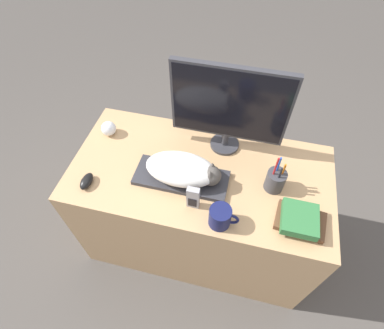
% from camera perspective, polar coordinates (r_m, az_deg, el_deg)
% --- Properties ---
extents(ground_plane, '(12.00, 12.00, 0.00)m').
position_cam_1_polar(ground_plane, '(2.03, -1.08, -21.59)').
color(ground_plane, '#4C4742').
extents(desk, '(1.31, 0.65, 0.75)m').
position_cam_1_polar(desk, '(1.81, 1.34, -8.46)').
color(desk, tan).
rests_on(desk, ground_plane).
extents(keyboard, '(0.45, 0.18, 0.02)m').
position_cam_1_polar(keyboard, '(1.45, -2.04, -2.55)').
color(keyboard, '#2D2D33').
rests_on(keyboard, desk).
extents(cat, '(0.36, 0.19, 0.12)m').
position_cam_1_polar(cat, '(1.39, -1.47, -0.98)').
color(cat, white).
rests_on(cat, keyboard).
extents(monitor, '(0.55, 0.15, 0.48)m').
position_cam_1_polar(monitor, '(1.42, 7.12, 10.92)').
color(monitor, '#333338').
rests_on(monitor, desk).
extents(computer_mouse, '(0.05, 0.10, 0.04)m').
position_cam_1_polar(computer_mouse, '(1.52, -19.44, -3.01)').
color(computer_mouse, black).
rests_on(computer_mouse, desk).
extents(coffee_mug, '(0.13, 0.10, 0.10)m').
position_cam_1_polar(coffee_mug, '(1.30, 5.46, -9.89)').
color(coffee_mug, '#141947').
rests_on(coffee_mug, desk).
extents(pen_cup, '(0.09, 0.09, 0.22)m').
position_cam_1_polar(pen_cup, '(1.44, 15.59, -2.88)').
color(pen_cup, '#38383D').
rests_on(pen_cup, desk).
extents(baseball, '(0.08, 0.08, 0.08)m').
position_cam_1_polar(baseball, '(1.69, -15.60, 6.64)').
color(baseball, silver).
rests_on(baseball, desk).
extents(phone, '(0.06, 0.03, 0.13)m').
position_cam_1_polar(phone, '(1.33, 0.22, -6.35)').
color(phone, '#99999E').
rests_on(phone, desk).
extents(book_stack, '(0.23, 0.18, 0.07)m').
position_cam_1_polar(book_stack, '(1.39, 19.87, -9.88)').
color(book_stack, brown).
rests_on(book_stack, desk).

